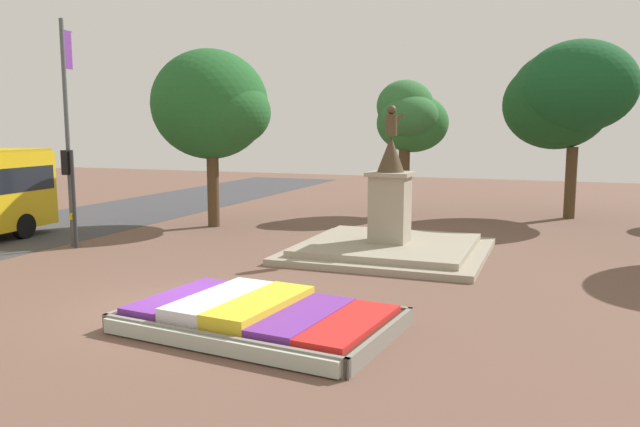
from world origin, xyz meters
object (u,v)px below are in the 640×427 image
(banner_pole, at_px, (67,130))
(flower_planter, at_px, (257,317))
(statue_monument, at_px, (390,235))
(traffic_light_mid_block, at_px, (70,181))

(banner_pole, bearing_deg, flower_planter, -30.13)
(flower_planter, relative_size, banner_pole, 0.75)
(flower_planter, bearing_deg, statue_monument, 85.56)
(traffic_light_mid_block, relative_size, banner_pole, 0.43)
(flower_planter, xyz_separation_m, banner_pole, (-9.62, 5.58, 3.64))
(flower_planter, height_order, traffic_light_mid_block, traffic_light_mid_block)
(traffic_light_mid_block, height_order, banner_pole, banner_pole)
(traffic_light_mid_block, xyz_separation_m, banner_pole, (-0.23, 0.25, 1.64))
(statue_monument, bearing_deg, banner_pole, -166.28)
(statue_monument, xyz_separation_m, banner_pole, (-10.25, -2.50, 3.27))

